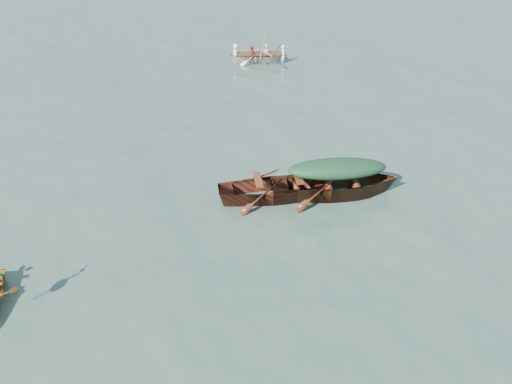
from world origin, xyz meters
TOP-DOWN VIEW (x-y plane):
  - ground at (0.00, 0.00)m, footprint 140.00×140.00m
  - green_tarp_boat at (2.47, 3.89)m, footprint 5.29×3.63m
  - open_wooden_boat at (0.96, 3.17)m, footprint 4.81×3.49m
  - rowed_boat at (-3.31, 13.38)m, footprint 3.84×2.51m
  - green_tarp_cover at (2.47, 3.89)m, footprint 2.91×2.00m
  - thwart_benches at (0.96, 3.17)m, footprint 2.47×1.87m
  - rowers at (-3.31, 13.38)m, footprint 2.78×1.96m
  - oars at (-3.31, 13.38)m, footprint 1.60×2.62m

SIDE VIEW (x-z plane):
  - ground at x=0.00m, z-range 0.00..0.00m
  - green_tarp_boat at x=2.47m, z-range -0.62..0.62m
  - open_wooden_boat at x=0.96m, z-range -0.55..0.55m
  - rowed_boat at x=-3.31m, z-range -0.43..0.43m
  - oars at x=-3.31m, z-range 0.43..0.49m
  - thwart_benches at x=0.96m, z-range 0.55..0.59m
  - rowers at x=-3.31m, z-range 0.43..1.19m
  - green_tarp_cover at x=2.47m, z-range 0.62..1.14m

